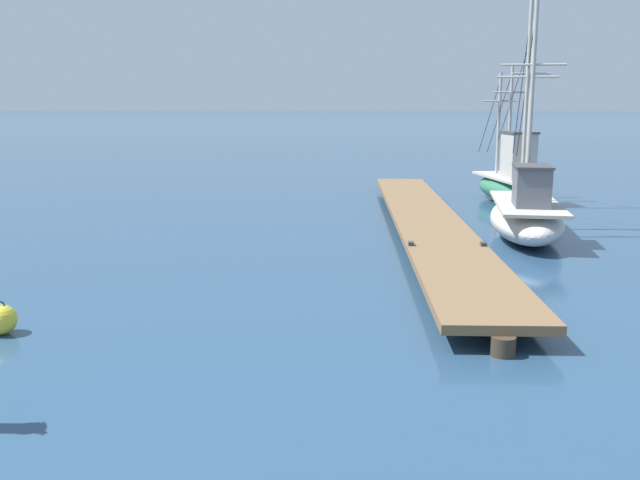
# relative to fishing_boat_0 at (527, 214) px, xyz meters

# --- Properties ---
(floating_dock) EXTENTS (2.37, 19.27, 0.53)m
(floating_dock) POSITION_rel_fishing_boat_0_xyz_m (-2.54, 0.64, -0.30)
(floating_dock) COLOR brown
(floating_dock) RESTS_ON ground
(fishing_boat_0) EXTENTS (2.31, 6.73, 6.33)m
(fishing_boat_0) POSITION_rel_fishing_boat_0_xyz_m (0.00, 0.00, 0.00)
(fishing_boat_0) COLOR silver
(fishing_boat_0) RESTS_ON ground
(fishing_boat_1) EXTENTS (2.34, 5.48, 6.13)m
(fishing_boat_1) POSITION_rel_fishing_boat_0_xyz_m (0.93, 6.71, 0.12)
(fishing_boat_1) COLOR #337556
(fishing_boat_1) RESTS_ON ground
(mooring_buoy) EXTENTS (0.48, 0.48, 0.55)m
(mooring_buoy) POSITION_rel_fishing_boat_0_xyz_m (-9.97, -8.32, -0.42)
(mooring_buoy) COLOR yellow
(mooring_buoy) RESTS_ON ground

